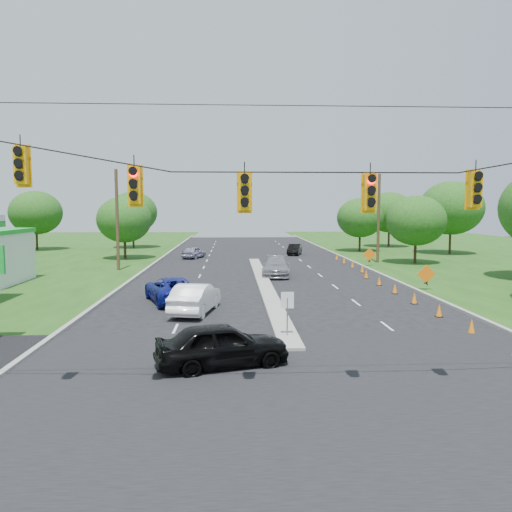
{
  "coord_description": "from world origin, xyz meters",
  "views": [
    {
      "loc": [
        -2.36,
        -14.84,
        5.63
      ],
      "look_at": [
        -0.94,
        14.2,
        2.8
      ],
      "focal_mm": 35.0,
      "sensor_mm": 36.0,
      "label": 1
    }
  ],
  "objects": [
    {
      "name": "tree_9",
      "position": [
        16.0,
        34.0,
        4.34
      ],
      "size": [
        5.88,
        5.88,
        6.86
      ],
      "color": "black",
      "rests_on": "ground"
    },
    {
      "name": "work_sign_1",
      "position": [
        10.8,
        18.0,
        1.09
      ],
      "size": [
        1.27,
        0.58,
        1.37
      ],
      "color": "black",
      "rests_on": "ground"
    },
    {
      "name": "cone_2",
      "position": [
        8.33,
        10.0,
        0.35
      ],
      "size": [
        0.32,
        0.32,
        0.7
      ],
      "primitive_type": "cone",
      "color": "orange",
      "rests_on": "ground"
    },
    {
      "name": "signal_span",
      "position": [
        -0.05,
        -1.0,
        4.97
      ],
      "size": [
        25.6,
        0.32,
        9.0
      ],
      "color": "#422D1C",
      "rests_on": "ground"
    },
    {
      "name": "cone_4",
      "position": [
        8.33,
        17.0,
        0.35
      ],
      "size": [
        0.32,
        0.32,
        0.7
      ],
      "primitive_type": "cone",
      "color": "orange",
      "rests_on": "ground"
    },
    {
      "name": "cone_1",
      "position": [
        8.33,
        6.5,
        0.35
      ],
      "size": [
        0.32,
        0.32,
        0.7
      ],
      "primitive_type": "cone",
      "color": "orange",
      "rests_on": "ground"
    },
    {
      "name": "dark_car_receding",
      "position": [
        5.17,
        44.27,
        0.65
      ],
      "size": [
        2.33,
        4.15,
        1.29
      ],
      "primitive_type": "imported",
      "rotation": [
        0.0,
        0.0,
        -0.26
      ],
      "color": "black",
      "rests_on": "ground"
    },
    {
      "name": "silver_car_far",
      "position": [
        1.3,
        25.86,
        0.79
      ],
      "size": [
        2.79,
        5.66,
        1.58
      ],
      "primitive_type": "imported",
      "rotation": [
        0.0,
        0.0,
        -0.11
      ],
      "color": "gray",
      "rests_on": "ground"
    },
    {
      "name": "tree_11",
      "position": [
        20.0,
        55.0,
        4.96
      ],
      "size": [
        6.72,
        6.72,
        7.84
      ],
      "color": "black",
      "rests_on": "ground"
    },
    {
      "name": "silver_car_oncoming",
      "position": [
        -6.58,
        40.8,
        0.66
      ],
      "size": [
        2.85,
        4.16,
        1.32
      ],
      "primitive_type": "imported",
      "rotation": [
        0.0,
        0.0,
        2.77
      ],
      "color": "gray",
      "rests_on": "ground"
    },
    {
      "name": "blue_pickup",
      "position": [
        -5.95,
        14.83,
        0.76
      ],
      "size": [
        4.21,
        6.0,
        1.52
      ],
      "primitive_type": "imported",
      "rotation": [
        0.0,
        0.0,
        3.48
      ],
      "color": "navy",
      "rests_on": "ground"
    },
    {
      "name": "utility_pole_far_right",
      "position": [
        12.5,
        35.0,
        4.5
      ],
      "size": [
        0.28,
        0.28,
        9.0
      ],
      "primitive_type": "cylinder",
      "color": "#422D1C",
      "rests_on": "ground"
    },
    {
      "name": "cone_5",
      "position": [
        8.33,
        20.5,
        0.35
      ],
      "size": [
        0.32,
        0.32,
        0.7
      ],
      "primitive_type": "cone",
      "color": "orange",
      "rests_on": "ground"
    },
    {
      "name": "cone_8",
      "position": [
        8.93,
        31.0,
        0.35
      ],
      "size": [
        0.32,
        0.32,
        0.7
      ],
      "primitive_type": "cone",
      "color": "orange",
      "rests_on": "ground"
    },
    {
      "name": "cone_9",
      "position": [
        8.93,
        34.5,
        0.35
      ],
      "size": [
        0.32,
        0.32,
        0.7
      ],
      "primitive_type": "cone",
      "color": "orange",
      "rests_on": "ground"
    },
    {
      "name": "white_sedan",
      "position": [
        -4.32,
        11.64,
        0.81
      ],
      "size": [
        2.63,
        5.13,
        1.61
      ],
      "primitive_type": "imported",
      "rotation": [
        0.0,
        0.0,
        2.94
      ],
      "color": "white",
      "rests_on": "ground"
    },
    {
      "name": "cone_7",
      "position": [
        8.93,
        27.5,
        0.35
      ],
      "size": [
        0.32,
        0.32,
        0.7
      ],
      "primitive_type": "cone",
      "color": "orange",
      "rests_on": "ground"
    },
    {
      "name": "tree_6",
      "position": [
        -16.0,
        55.0,
        4.96
      ],
      "size": [
        6.72,
        6.72,
        7.84
      ],
      "color": "black",
      "rests_on": "ground"
    },
    {
      "name": "cone_6",
      "position": [
        8.33,
        24.0,
        0.35
      ],
      "size": [
        0.32,
        0.32,
        0.7
      ],
      "primitive_type": "cone",
      "color": "orange",
      "rests_on": "ground"
    },
    {
      "name": "utility_pole_far_left",
      "position": [
        -12.5,
        30.0,
        4.5
      ],
      "size": [
        0.28,
        0.28,
        9.0
      ],
      "primitive_type": "cylinder",
      "color": "#422D1C",
      "rests_on": "ground"
    },
    {
      "name": "cross_street",
      "position": [
        0.0,
        0.0,
        0.0
      ],
      "size": [
        160.0,
        14.0,
        0.02
      ],
      "primitive_type": "cube",
      "color": "black",
      "rests_on": "ground"
    },
    {
      "name": "cone_3",
      "position": [
        8.33,
        13.5,
        0.35
      ],
      "size": [
        0.32,
        0.32,
        0.7
      ],
      "primitive_type": "cone",
      "color": "orange",
      "rests_on": "ground"
    },
    {
      "name": "tree_10",
      "position": [
        24.0,
        44.0,
        5.58
      ],
      "size": [
        7.56,
        7.56,
        8.82
      ],
      "color": "black",
      "rests_on": "ground"
    },
    {
      "name": "cone_10",
      "position": [
        8.93,
        38.0,
        0.35
      ],
      "size": [
        0.32,
        0.32,
        0.7
      ],
      "primitive_type": "cone",
      "color": "orange",
      "rests_on": "ground"
    },
    {
      "name": "curb_right",
      "position": [
        10.1,
        30.0,
        0.0
      ],
      "size": [
        0.25,
        110.0,
        0.16
      ],
      "primitive_type": "cube",
      "color": "gray",
      "rests_on": "ground"
    },
    {
      "name": "tree_5",
      "position": [
        -14.0,
        40.0,
        4.34
      ],
      "size": [
        5.88,
        5.88,
        6.86
      ],
      "color": "black",
      "rests_on": "ground"
    },
    {
      "name": "curb_left",
      "position": [
        -10.1,
        30.0,
        0.0
      ],
      "size": [
        0.25,
        110.0,
        0.16
      ],
      "primitive_type": "cube",
      "color": "gray",
      "rests_on": "ground"
    },
    {
      "name": "ground",
      "position": [
        0.0,
        0.0,
        0.0
      ],
      "size": [
        160.0,
        160.0,
        0.0
      ],
      "primitive_type": "plane",
      "color": "black",
      "rests_on": "ground"
    },
    {
      "name": "median",
      "position": [
        0.0,
        21.0,
        0.0
      ],
      "size": [
        1.0,
        34.0,
        0.18
      ],
      "primitive_type": "cube",
      "color": "gray",
      "rests_on": "ground"
    },
    {
      "name": "black_sedan",
      "position": [
        -2.72,
        2.4,
        0.8
      ],
      "size": [
        5.04,
        3.14,
        1.6
      ],
      "primitive_type": "imported",
      "rotation": [
        0.0,
        0.0,
        1.86
      ],
      "color": "black",
      "rests_on": "ground"
    },
    {
      "name": "work_sign_2",
      "position": [
        10.8,
        32.0,
        1.09
      ],
      "size": [
        1.27,
        0.58,
        1.37
      ],
      "color": "black",
      "rests_on": "ground"
    },
    {
      "name": "tree_12",
      "position": [
        14.0,
        48.0,
        4.34
      ],
      "size": [
        5.88,
        5.88,
        6.86
      ],
      "color": "black",
      "rests_on": "ground"
    },
    {
      "name": "tree_4",
      "position": [
        -28.0,
        52.0,
        4.96
      ],
      "size": [
        6.72,
        6.72,
        7.84
      ],
      "color": "black",
      "rests_on": "ground"
    },
    {
      "name": "median_sign",
      "position": [
        0.0,
        6.0,
        1.46
      ],
      "size": [
        0.55,
        0.06,
        2.05
      ],
      "color": "gray",
      "rests_on": "ground"
    }
  ]
}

